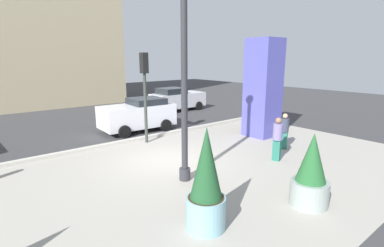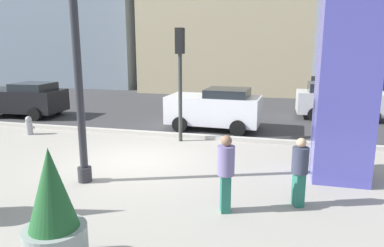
{
  "view_description": "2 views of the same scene",
  "coord_description": "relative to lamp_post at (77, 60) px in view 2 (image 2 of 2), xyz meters",
  "views": [
    {
      "loc": [
        -6.09,
        -8.95,
        3.88
      ],
      "look_at": [
        1.98,
        0.83,
        1.03
      ],
      "focal_mm": 27.35,
      "sensor_mm": 36.0,
      "label": 1
    },
    {
      "loc": [
        4.34,
        -9.87,
        3.52
      ],
      "look_at": [
        1.63,
        0.61,
        1.15
      ],
      "focal_mm": 33.57,
      "sensor_mm": 36.0,
      "label": 2
    }
  ],
  "objects": [
    {
      "name": "ground_plane",
      "position": [
        0.62,
        5.95,
        -3.16
      ],
      "size": [
        60.0,
        60.0,
        0.0
      ],
      "primitive_type": "plane",
      "color": "#38383A"
    },
    {
      "name": "plaza_pavement",
      "position": [
        0.62,
        -0.05,
        -3.16
      ],
      "size": [
        18.0,
        10.0,
        0.02
      ],
      "primitive_type": "cube",
      "color": "#9E998E",
      "rests_on": "ground_plane"
    },
    {
      "name": "curb_strip",
      "position": [
        0.62,
        5.07,
        -3.08
      ],
      "size": [
        18.0,
        0.24,
        0.16
      ],
      "primitive_type": "cube",
      "color": "#B7B2A8",
      "rests_on": "ground_plane"
    },
    {
      "name": "lamp_post",
      "position": [
        0.0,
        0.0,
        0.0
      ],
      "size": [
        0.44,
        0.44,
        6.49
      ],
      "color": "#2D2D33",
      "rests_on": "ground_plane"
    },
    {
      "name": "art_pillar_blue",
      "position": [
        6.47,
        1.95,
        -0.75
      ],
      "size": [
        1.41,
        1.41,
        4.82
      ],
      "primitive_type": "cube",
      "color": "#4C4CAD",
      "rests_on": "ground_plane"
    },
    {
      "name": "potted_plant_by_pillar",
      "position": [
        1.54,
        -3.43,
        -2.28
      ],
      "size": [
        1.0,
        1.0,
        2.01
      ],
      "color": "gray",
      "rests_on": "ground_plane"
    },
    {
      "name": "fire_hydrant",
      "position": [
        -4.86,
        3.99,
        -2.8
      ],
      "size": [
        0.36,
        0.26,
        0.75
      ],
      "color": "#99999E",
      "rests_on": "ground_plane"
    },
    {
      "name": "traffic_light_far_side",
      "position": [
        1.29,
        4.56,
        -0.36
      ],
      "size": [
        0.28,
        0.42,
        4.12
      ],
      "color": "#333833",
      "rests_on": "ground_plane"
    },
    {
      "name": "car_intersection",
      "position": [
        7.56,
        10.56,
        -2.3
      ],
      "size": [
        4.17,
        2.12,
        1.73
      ],
      "color": "silver",
      "rests_on": "ground_plane"
    },
    {
      "name": "car_curb_west",
      "position": [
        -7.59,
        7.25,
        -2.3
      ],
      "size": [
        3.92,
        2.22,
        1.69
      ],
      "color": "black",
      "rests_on": "ground_plane"
    },
    {
      "name": "car_far_lane",
      "position": [
        2.15,
        6.83,
        -2.27
      ],
      "size": [
        3.95,
        2.23,
        1.75
      ],
      "color": "silver",
      "rests_on": "ground_plane"
    },
    {
      "name": "pedestrian_crossing",
      "position": [
        3.85,
        -0.8,
        -2.22
      ],
      "size": [
        0.45,
        0.45,
        1.7
      ],
      "color": "#236656",
      "rests_on": "ground_plane"
    },
    {
      "name": "pedestrian_on_sidewalk",
      "position": [
        5.37,
        -0.11,
        -2.3
      ],
      "size": [
        0.47,
        0.47,
        1.57
      ],
      "color": "#236656",
      "rests_on": "ground_plane"
    }
  ]
}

